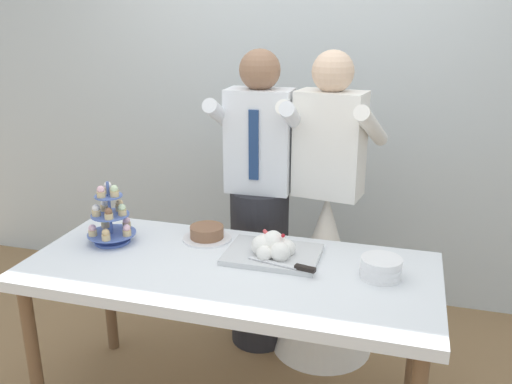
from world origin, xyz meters
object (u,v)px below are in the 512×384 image
Objects in this scene: dessert_table at (229,281)px; round_cake at (207,233)px; cupcake_stand at (111,219)px; main_cake_tray at (273,249)px; person_bride at (325,253)px; plate_stack at (381,268)px; person_groom at (259,220)px.

round_cake is (-0.20, 0.25, 0.10)m from dessert_table.
cupcake_stand is 0.79m from main_cake_tray.
round_cake is at bearing -141.84° from person_bride.
plate_stack is 0.11× the size of person_bride.
round_cake is at bearing 20.78° from cupcake_stand.
person_bride is at bearing 72.64° from main_cake_tray.
cupcake_stand is at bearing -176.37° from main_cake_tray.
cupcake_stand is 0.70× the size of main_cake_tray.
dessert_table is 0.34m from round_cake.
plate_stack is at bearing -61.55° from person_bride.
dessert_table is 0.66m from plate_stack.
person_bride is at bearing 118.45° from plate_stack.
main_cake_tray is at bearing 3.63° from cupcake_stand.
dessert_table is at bearing -86.39° from person_groom.
round_cake is (-0.36, 0.11, -0.01)m from main_cake_tray.
main_cake_tray is 1.81× the size of round_cake.
person_groom is at bearing 112.04° from main_cake_tray.
dessert_table is 0.75m from person_bride.
plate_stack is at bearing 6.46° from dessert_table.
main_cake_tray is at bearing -67.96° from person_groom.
dessert_table is 7.50× the size of round_cake.
main_cake_tray is 0.59m from person_bride.
dessert_table is at bearing -51.77° from round_cake.
plate_stack is 0.71m from person_bride.
person_groom is (-0.04, 0.64, 0.05)m from dessert_table.
person_bride is at bearing 38.16° from round_cake.
person_bride is at bearing 3.57° from person_groom.
plate_stack is 0.86m from round_cake.
cupcake_stand is 0.18× the size of person_groom.
round_cake is at bearing 168.06° from plate_stack.
round_cake is 0.70m from person_bride.
person_bride is at bearing 63.84° from dessert_table.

